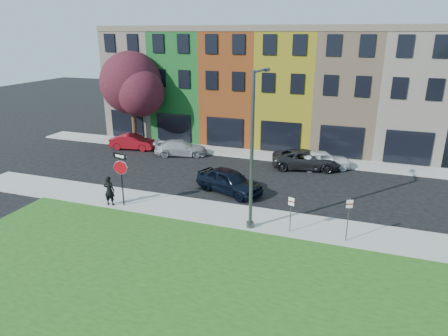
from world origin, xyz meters
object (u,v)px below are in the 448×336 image
at_px(sedan_near, 229,181).
at_px(stop_sign, 121,169).
at_px(man, 109,191).
at_px(street_lamp, 253,152).

bearing_deg(sedan_near, stop_sign, 150.59).
xyz_separation_m(man, sedan_near, (6.00, 4.51, -0.24)).
xyz_separation_m(stop_sign, sedan_near, (5.22, 4.29, -1.65)).
relative_size(stop_sign, man, 1.79).
bearing_deg(street_lamp, man, -176.11).
relative_size(stop_sign, street_lamp, 0.40).
relative_size(man, sedan_near, 0.37).
height_order(man, sedan_near, man).
bearing_deg(sedan_near, man, 148.05).
relative_size(stop_sign, sedan_near, 0.65).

